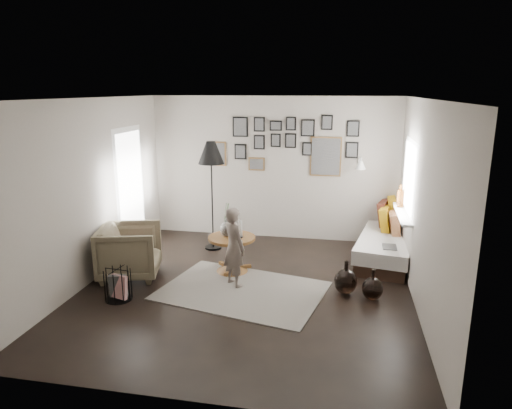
% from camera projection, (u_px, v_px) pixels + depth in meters
% --- Properties ---
extents(ground, '(4.80, 4.80, 0.00)m').
position_uv_depth(ground, '(246.00, 289.00, 6.37)').
color(ground, black).
rests_on(ground, ground).
extents(wall_back, '(4.50, 0.00, 4.50)m').
position_uv_depth(wall_back, '(273.00, 169.00, 8.34)').
color(wall_back, '#9D9589').
rests_on(wall_back, ground).
extents(wall_front, '(4.50, 0.00, 4.50)m').
position_uv_depth(wall_front, '(184.00, 266.00, 3.77)').
color(wall_front, '#9D9589').
rests_on(wall_front, ground).
extents(wall_left, '(0.00, 4.80, 4.80)m').
position_uv_depth(wall_left, '(90.00, 192.00, 6.46)').
color(wall_left, '#9D9589').
rests_on(wall_left, ground).
extents(wall_right, '(0.00, 4.80, 4.80)m').
position_uv_depth(wall_right, '(423.00, 207.00, 5.64)').
color(wall_right, '#9D9589').
rests_on(wall_right, ground).
extents(ceiling, '(4.80, 4.80, 0.00)m').
position_uv_depth(ceiling, '(245.00, 98.00, 5.73)').
color(ceiling, white).
rests_on(ceiling, wall_back).
extents(door_left, '(0.00, 2.14, 2.14)m').
position_uv_depth(door_left, '(130.00, 191.00, 7.66)').
color(door_left, white).
rests_on(door_left, wall_left).
extents(window_right, '(0.15, 1.32, 1.30)m').
position_uv_depth(window_right, '(402.00, 208.00, 7.02)').
color(window_right, white).
rests_on(window_right, wall_right).
extents(gallery_wall, '(2.74, 0.03, 1.08)m').
position_uv_depth(gallery_wall, '(289.00, 145.00, 8.16)').
color(gallery_wall, brown).
rests_on(gallery_wall, wall_back).
extents(wall_sconce, '(0.18, 0.36, 0.16)m').
position_uv_depth(wall_sconce, '(360.00, 165.00, 7.76)').
color(wall_sconce, white).
rests_on(wall_sconce, wall_back).
extents(rug, '(2.44, 1.94, 0.01)m').
position_uv_depth(rug, '(242.00, 291.00, 6.31)').
color(rug, '#BAB3A4').
rests_on(rug, ground).
extents(pedestal_table, '(0.71, 0.71, 0.56)m').
position_uv_depth(pedestal_table, '(232.00, 256.00, 6.93)').
color(pedestal_table, brown).
rests_on(pedestal_table, ground).
extents(vase, '(0.20, 0.20, 0.51)m').
position_uv_depth(vase, '(227.00, 226.00, 6.85)').
color(vase, black).
rests_on(vase, pedestal_table).
extents(candles, '(0.12, 0.12, 0.26)m').
position_uv_depth(candles, '(239.00, 229.00, 6.80)').
color(candles, black).
rests_on(candles, pedestal_table).
extents(daybed, '(1.13, 1.95, 0.90)m').
position_uv_depth(daybed, '(386.00, 242.00, 7.46)').
color(daybed, black).
rests_on(daybed, ground).
extents(magazine_on_daybed, '(0.21, 0.28, 0.01)m').
position_uv_depth(magazine_on_daybed, '(390.00, 247.00, 6.82)').
color(magazine_on_daybed, black).
rests_on(magazine_on_daybed, daybed).
extents(armchair, '(1.05, 1.03, 0.78)m').
position_uv_depth(armchair, '(130.00, 251.00, 6.73)').
color(armchair, brown).
rests_on(armchair, ground).
extents(armchair_cushion, '(0.43, 0.44, 0.16)m').
position_uv_depth(armchair_cushion, '(133.00, 245.00, 6.75)').
color(armchair_cushion, beige).
rests_on(armchair_cushion, armchair).
extents(floor_lamp, '(0.44, 0.44, 1.87)m').
position_uv_depth(floor_lamp, '(211.00, 157.00, 7.61)').
color(floor_lamp, black).
rests_on(floor_lamp, ground).
extents(magazine_basket, '(0.38, 0.38, 0.42)m').
position_uv_depth(magazine_basket, '(118.00, 285.00, 6.02)').
color(magazine_basket, black).
rests_on(magazine_basket, ground).
extents(demijohn_large, '(0.31, 0.31, 0.47)m').
position_uv_depth(demijohn_large, '(346.00, 281.00, 6.19)').
color(demijohn_large, black).
rests_on(demijohn_large, ground).
extents(demijohn_small, '(0.28, 0.28, 0.43)m').
position_uv_depth(demijohn_small, '(372.00, 288.00, 6.02)').
color(demijohn_small, black).
rests_on(demijohn_small, ground).
extents(child, '(0.50, 0.48, 1.15)m').
position_uv_depth(child, '(234.00, 247.00, 6.36)').
color(child, '#65574F').
rests_on(child, ground).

